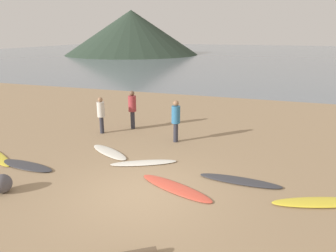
% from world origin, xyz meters
% --- Properties ---
extents(ground_plane, '(120.00, 120.00, 0.20)m').
position_xyz_m(ground_plane, '(0.00, 10.00, -0.10)').
color(ground_plane, '#997C5B').
rests_on(ground_plane, ground).
extents(ocean_water, '(140.00, 100.00, 0.01)m').
position_xyz_m(ocean_water, '(0.00, 64.44, 0.00)').
color(ocean_water, slate).
rests_on(ocean_water, ground).
extents(headland_hill, '(27.30, 27.30, 8.76)m').
position_xyz_m(headland_hill, '(-25.29, 53.53, 4.38)').
color(headland_hill, '#28382B').
rests_on(headland_hill, ground).
extents(surfboard_1, '(2.35, 0.80, 0.08)m').
position_xyz_m(surfboard_1, '(-4.45, 0.42, 0.04)').
color(surfboard_1, '#333338').
rests_on(surfboard_1, ground).
extents(surfboard_2, '(2.11, 1.52, 0.07)m').
position_xyz_m(surfboard_2, '(-2.37, 2.44, 0.04)').
color(surfboard_2, silver).
rests_on(surfboard_2, ground).
extents(surfboard_3, '(2.27, 1.46, 0.07)m').
position_xyz_m(surfboard_3, '(-0.74, 1.93, 0.04)').
color(surfboard_3, silver).
rests_on(surfboard_3, ground).
extents(surfboard_4, '(2.58, 1.51, 0.07)m').
position_xyz_m(surfboard_4, '(0.84, 0.56, 0.03)').
color(surfboard_4, '#D84C38').
rests_on(surfboard_4, ground).
extents(surfboard_5, '(2.51, 0.63, 0.09)m').
position_xyz_m(surfboard_5, '(2.57, 1.60, 0.04)').
color(surfboard_5, '#333338').
rests_on(surfboard_5, ground).
extents(surfboard_6, '(2.67, 1.43, 0.09)m').
position_xyz_m(surfboard_6, '(4.76, 1.01, 0.05)').
color(surfboard_6, yellow).
rests_on(surfboard_6, ground).
extents(person_0, '(0.33, 0.33, 1.65)m').
position_xyz_m(person_0, '(-3.87, 4.50, 0.97)').
color(person_0, '#2D2D38').
rests_on(person_0, ground).
extents(person_1, '(0.35, 0.35, 1.75)m').
position_xyz_m(person_1, '(-0.37, 4.45, 1.03)').
color(person_1, '#2D2D38').
rests_on(person_1, ground).
extents(person_2, '(0.36, 0.36, 1.80)m').
position_xyz_m(person_2, '(-2.86, 5.60, 1.06)').
color(person_2, '#2D2D38').
rests_on(person_2, ground).
extents(beach_rock_near, '(0.55, 0.55, 0.55)m').
position_xyz_m(beach_rock_near, '(-3.74, -1.22, 0.27)').
color(beach_rock_near, '#504C51').
rests_on(beach_rock_near, ground).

